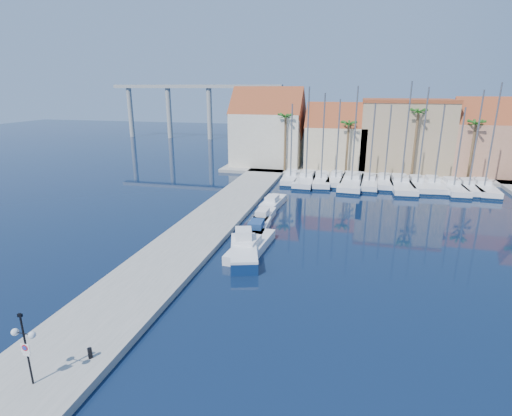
% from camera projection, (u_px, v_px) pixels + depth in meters
% --- Properties ---
extents(ground, '(260.00, 260.00, 0.00)m').
position_uv_depth(ground, '(262.00, 305.00, 26.48)').
color(ground, black).
rests_on(ground, ground).
extents(quay_west, '(6.00, 77.00, 0.50)m').
position_uv_depth(quay_west, '(207.00, 225.00, 41.03)').
color(quay_west, gray).
rests_on(quay_west, ground).
extents(shore_north, '(54.00, 16.00, 0.50)m').
position_uv_depth(shore_north, '(382.00, 170.00, 68.62)').
color(shore_north, gray).
rests_on(shore_north, ground).
extents(lamp_post, '(1.28, 0.34, 3.76)m').
position_uv_depth(lamp_post, '(24.00, 339.00, 18.08)').
color(lamp_post, black).
rests_on(lamp_post, quay_west).
extents(bollard, '(0.23, 0.23, 0.57)m').
position_uv_depth(bollard, '(90.00, 353.00, 20.50)').
color(bollard, black).
rests_on(bollard, quay_west).
extents(fishing_boat, '(3.86, 6.71, 2.23)m').
position_uv_depth(fishing_boat, '(244.00, 250.00, 33.54)').
color(fishing_boat, '#0D2550').
rests_on(fishing_boat, ground).
extents(motorboat_west_0, '(2.94, 7.63, 1.40)m').
position_uv_depth(motorboat_west_0, '(251.00, 245.00, 35.13)').
color(motorboat_west_0, white).
rests_on(motorboat_west_0, ground).
extents(motorboat_west_1, '(2.18, 5.97, 1.40)m').
position_uv_depth(motorboat_west_1, '(257.00, 228.00, 39.45)').
color(motorboat_west_1, white).
rests_on(motorboat_west_1, ground).
extents(motorboat_west_2, '(1.75, 5.28, 1.40)m').
position_uv_depth(motorboat_west_2, '(263.00, 216.00, 43.03)').
color(motorboat_west_2, white).
rests_on(motorboat_west_2, ground).
extents(motorboat_west_3, '(2.31, 5.90, 1.40)m').
position_uv_depth(motorboat_west_3, '(273.00, 202.00, 48.36)').
color(motorboat_west_3, white).
rests_on(motorboat_west_3, ground).
extents(sailboat_0, '(2.61, 8.54, 11.57)m').
position_uv_depth(sailboat_0, '(291.00, 178.00, 60.95)').
color(sailboat_0, white).
rests_on(sailboat_0, ground).
extents(sailboat_1, '(2.99, 10.34, 13.95)m').
position_uv_depth(sailboat_1, '(307.00, 179.00, 59.94)').
color(sailboat_1, white).
rests_on(sailboat_1, ground).
extents(sailboat_2, '(3.25, 9.47, 13.09)m').
position_uv_depth(sailboat_2, '(321.00, 180.00, 59.49)').
color(sailboat_2, white).
rests_on(sailboat_2, ground).
extents(sailboat_3, '(2.68, 8.55, 12.26)m').
position_uv_depth(sailboat_3, '(336.00, 179.00, 59.95)').
color(sailboat_3, white).
rests_on(sailboat_3, ground).
extents(sailboat_4, '(3.84, 12.00, 14.02)m').
position_uv_depth(sailboat_4, '(352.00, 182.00, 58.48)').
color(sailboat_4, white).
rests_on(sailboat_4, ground).
extents(sailboat_5, '(2.72, 9.00, 11.78)m').
position_uv_depth(sailboat_5, '(369.00, 182.00, 57.94)').
color(sailboat_5, white).
rests_on(sailboat_5, ground).
extents(sailboat_6, '(2.15, 8.10, 11.55)m').
position_uv_depth(sailboat_6, '(384.00, 182.00, 58.29)').
color(sailboat_6, white).
rests_on(sailboat_6, ground).
extents(sailboat_7, '(3.66, 11.70, 14.64)m').
position_uv_depth(sailboat_7, '(400.00, 184.00, 57.06)').
color(sailboat_7, white).
rests_on(sailboat_7, ground).
extents(sailboat_8, '(2.81, 8.92, 13.89)m').
position_uv_depth(sailboat_8, '(417.00, 184.00, 56.83)').
color(sailboat_8, white).
rests_on(sailboat_8, ground).
extents(sailboat_9, '(2.85, 9.04, 11.62)m').
position_uv_depth(sailboat_9, '(433.00, 185.00, 56.56)').
color(sailboat_9, white).
rests_on(sailboat_9, ground).
extents(sailboat_10, '(2.85, 9.65, 11.38)m').
position_uv_depth(sailboat_10, '(453.00, 187.00, 55.37)').
color(sailboat_10, white).
rests_on(sailboat_10, ground).
extents(sailboat_11, '(2.57, 8.26, 13.55)m').
position_uv_depth(sailboat_11, '(468.00, 187.00, 55.05)').
color(sailboat_11, white).
rests_on(sailboat_11, ground).
extents(sailboat_12, '(2.90, 9.77, 14.47)m').
position_uv_depth(sailboat_12, '(483.00, 187.00, 55.01)').
color(sailboat_12, white).
rests_on(sailboat_12, ground).
extents(building_0, '(12.30, 9.00, 13.50)m').
position_uv_depth(building_0, '(268.00, 130.00, 70.52)').
color(building_0, beige).
rests_on(building_0, shore_north).
extents(building_1, '(10.30, 8.00, 11.00)m').
position_uv_depth(building_1, '(336.00, 139.00, 68.08)').
color(building_1, beige).
rests_on(building_1, shore_north).
extents(building_2, '(14.20, 10.20, 11.50)m').
position_uv_depth(building_2, '(404.00, 135.00, 66.17)').
color(building_2, tan).
rests_on(building_2, shore_north).
extents(building_3, '(10.30, 8.00, 12.00)m').
position_uv_depth(building_3, '(486.00, 140.00, 62.56)').
color(building_3, tan).
rests_on(building_3, shore_north).
extents(palm_0, '(2.60, 2.60, 10.15)m').
position_uv_depth(palm_0, '(286.00, 118.00, 64.20)').
color(palm_0, brown).
rests_on(palm_0, shore_north).
extents(palm_1, '(2.60, 2.60, 9.15)m').
position_uv_depth(palm_1, '(349.00, 125.00, 62.15)').
color(palm_1, brown).
rests_on(palm_1, shore_north).
extents(palm_2, '(2.60, 2.60, 11.15)m').
position_uv_depth(palm_2, '(418.00, 114.00, 59.27)').
color(palm_2, brown).
rests_on(palm_2, shore_north).
extents(palm_3, '(2.60, 2.60, 9.65)m').
position_uv_depth(palm_3, '(476.00, 125.00, 57.82)').
color(palm_3, brown).
rests_on(palm_3, shore_north).
extents(viaduct, '(48.00, 2.20, 14.45)m').
position_uv_depth(viaduct, '(192.00, 101.00, 108.67)').
color(viaduct, '#9E9E99').
rests_on(viaduct, ground).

